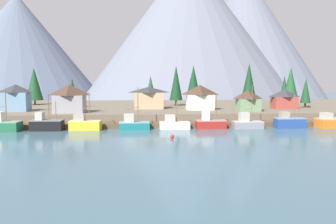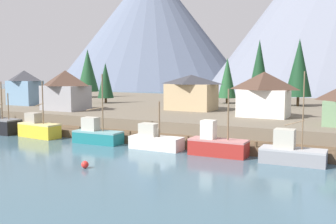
{
  "view_description": "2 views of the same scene",
  "coord_description": "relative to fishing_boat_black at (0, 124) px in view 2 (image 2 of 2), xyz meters",
  "views": [
    {
      "loc": [
        -5.55,
        -66.57,
        9.8
      ],
      "look_at": [
        -0.55,
        1.1,
        3.33
      ],
      "focal_mm": 33.95,
      "sensor_mm": 36.0,
      "label": 1
    },
    {
      "loc": [
        22.99,
        -41.25,
        9.15
      ],
      "look_at": [
        0.17,
        2.59,
        3.98
      ],
      "focal_mm": 42.5,
      "sensor_mm": 36.0,
      "label": 2
    }
  ],
  "objects": [
    {
      "name": "conifer_far_left",
      "position": [
        -15.23,
        39.17,
        7.87
      ],
      "size": [
        5.31,
        5.31,
        11.89
      ],
      "color": "#4C3823",
      "rests_on": "shoreline_bank"
    },
    {
      "name": "house_white",
      "position": [
        34.23,
        17.17,
        4.52
      ],
      "size": [
        7.2,
        4.89,
        6.49
      ],
      "color": "silver",
      "rests_on": "shoreline_bank"
    },
    {
      "name": "mountain_west_peak",
      "position": [
        -64.06,
        156.46,
        32.51
      ],
      "size": [
        107.33,
        107.33,
        67.62
      ],
      "primitive_type": "cone",
      "color": "slate",
      "rests_on": "ground_plane"
    },
    {
      "name": "house_tan",
      "position": [
        20.9,
        21.5,
        4.23
      ],
      "size": [
        8.19,
        5.58,
        5.93
      ],
      "color": "tan",
      "rests_on": "shoreline_bank"
    },
    {
      "name": "fishing_boat_red",
      "position": [
        33.5,
        0.26,
        -0.14
      ],
      "size": [
        6.28,
        2.41,
        7.23
      ],
      "rotation": [
        0.0,
        0.0,
        0.01
      ],
      "color": "maroon",
      "rests_on": "ground_plane"
    },
    {
      "name": "ground_plane",
      "position": [
        25.32,
        21.59,
        -1.8
      ],
      "size": [
        400.0,
        400.0,
        1.0
      ],
      "primitive_type": "cube",
      "color": "#3D5B6B"
    },
    {
      "name": "conifer_near_left",
      "position": [
        35.62,
        37.56,
        8.38
      ],
      "size": [
        4.82,
        4.82,
        12.56
      ],
      "color": "#4C3823",
      "rests_on": "shoreline_bank"
    },
    {
      "name": "conifer_back_left",
      "position": [
        29.46,
        32.52,
        8.14
      ],
      "size": [
        4.0,
        4.0,
        12.24
      ],
      "color": "#4C3823",
      "rests_on": "shoreline_bank"
    },
    {
      "name": "fishing_boat_white",
      "position": [
        25.81,
        0.27,
        -0.28
      ],
      "size": [
        6.27,
        2.41,
        5.6
      ],
      "rotation": [
        0.0,
        0.0,
        -0.01
      ],
      "color": "silver",
      "rests_on": "ground_plane"
    },
    {
      "name": "conifer_centre",
      "position": [
        21.71,
        37.41,
        6.35
      ],
      "size": [
        3.64,
        3.64,
        9.21
      ],
      "color": "#4C3823",
      "rests_on": "shoreline_bank"
    },
    {
      "name": "fishing_boat_teal",
      "position": [
        17.45,
        0.14,
        -0.21
      ],
      "size": [
        6.33,
        2.64,
        8.71
      ],
      "rotation": [
        0.0,
        0.0,
        0.03
      ],
      "color": "#196B70",
      "rests_on": "ground_plane"
    },
    {
      "name": "dock",
      "position": [
        25.32,
        3.58,
        -0.8
      ],
      "size": [
        80.0,
        4.0,
        1.6
      ],
      "color": "brown",
      "rests_on": "ground_plane"
    },
    {
      "name": "fishing_boat_yellow",
      "position": [
        7.56,
        0.05,
        -0.1
      ],
      "size": [
        6.44,
        2.85,
        7.73
      ],
      "rotation": [
        0.0,
        0.0,
        -0.09
      ],
      "color": "gold",
      "rests_on": "ground_plane"
    },
    {
      "name": "fishing_boat_black",
      "position": [
        0.0,
        0.0,
        0.0
      ],
      "size": [
        6.37,
        2.92,
        7.56
      ],
      "rotation": [
        0.0,
        0.0,
        -0.05
      ],
      "color": "black",
      "rests_on": "ground_plane"
    },
    {
      "name": "channel_buoy",
      "position": [
        24.49,
        -10.81,
        -0.95
      ],
      "size": [
        0.7,
        0.7,
        0.7
      ],
      "primitive_type": "sphere",
      "color": "red",
      "rests_on": "ground_plane"
    },
    {
      "name": "house_grey",
      "position": [
        2.01,
        11.79,
        4.62
      ],
      "size": [
        7.24,
        5.53,
        6.68
      ],
      "color": "gray",
      "rests_on": "shoreline_bank"
    },
    {
      "name": "conifer_near_right",
      "position": [
        -0.59,
        26.59,
        5.86
      ],
      "size": [
        3.29,
        3.29,
        8.28
      ],
      "color": "#4C3823",
      "rests_on": "shoreline_bank"
    },
    {
      "name": "fishing_boat_grey",
      "position": [
        41.31,
        0.1,
        -0.19
      ],
      "size": [
        6.33,
        2.71,
        9.08
      ],
      "rotation": [
        0.0,
        0.0,
        0.03
      ],
      "color": "gray",
      "rests_on": "ground_plane"
    },
    {
      "name": "house_blue",
      "position": [
        -11.93,
        15.83,
        4.61
      ],
      "size": [
        6.42,
        4.21,
        6.67
      ],
      "color": "#6689A8",
      "rests_on": "shoreline_bank"
    },
    {
      "name": "shoreline_bank",
      "position": [
        25.32,
        33.59,
        -0.05
      ],
      "size": [
        400.0,
        56.0,
        2.5
      ],
      "primitive_type": "cube",
      "color": "#665B4C",
      "rests_on": "ground_plane"
    }
  ]
}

